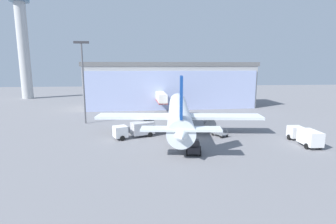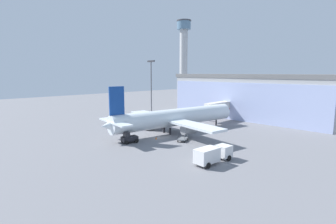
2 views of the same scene
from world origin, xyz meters
name	(u,v)px [view 1 (image 1 of 2)]	position (x,y,z in m)	size (l,w,h in m)	color
ground	(191,139)	(0.00, 0.00, 0.00)	(240.00, 240.00, 0.00)	slate
terminal_building	(170,85)	(0.00, 36.71, 6.85)	(51.84, 14.97, 13.70)	#A7A7A7
jet_bridge	(161,98)	(-3.60, 26.04, 4.17)	(2.61, 11.74, 5.55)	silver
control_tower	(22,36)	(-53.26, 62.25, 23.58)	(7.32, 7.32, 40.38)	#B9B9B9
apron_light_mast	(83,75)	(-21.29, 14.63, 10.66)	(3.20, 0.40, 17.86)	#59595E
airplane	(179,114)	(-1.51, 5.49, 3.57)	(31.43, 37.11, 11.42)	white
catering_truck	(136,129)	(-9.83, 2.03, 1.47)	(7.59, 4.81, 2.65)	silver
fuel_truck	(305,136)	(17.93, -4.92, 1.47)	(2.65, 7.35, 2.65)	silver
baggage_cart	(220,134)	(5.48, 1.23, 0.50)	(2.72, 3.22, 1.50)	slate
pushback_tug	(194,147)	(-1.07, -7.73, 0.97)	(2.68, 3.48, 2.30)	black
safety_cone_nose	(196,140)	(0.48, -1.84, 0.28)	(0.36, 0.36, 0.55)	orange
safety_cone_wingtip	(116,131)	(-13.74, 5.57, 0.28)	(0.36, 0.36, 0.55)	orange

